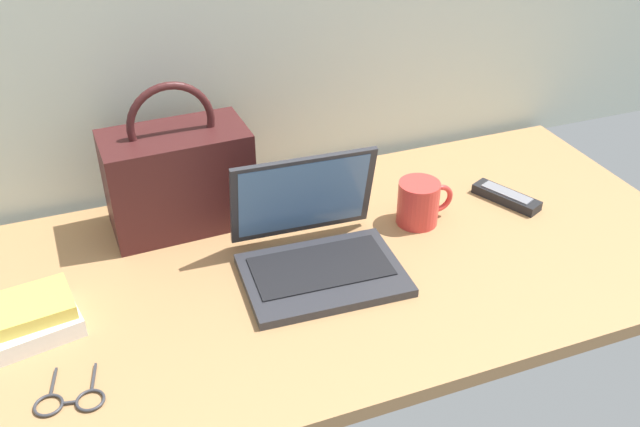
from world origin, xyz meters
The scene contains 7 objects.
desk centered at (0.00, 0.00, 0.01)m, with size 1.60×0.76×0.03m.
laptop centered at (-0.02, 0.00, 0.08)m, with size 0.32×0.29×0.21m.
coffee_mug centered at (0.24, 0.07, 0.08)m, with size 0.13×0.09×0.10m.
remote_control_near centered at (0.48, 0.07, 0.04)m, with size 0.11×0.16×0.02m.
eyeglasses centered at (-0.52, -0.20, 0.03)m, with size 0.12×0.12×0.01m.
handbag centered at (-0.24, 0.25, 0.15)m, with size 0.31×0.17×0.33m.
book_stack centered at (-0.57, 0.00, 0.06)m, with size 0.19×0.17×0.06m.
Camera 1 is at (-0.42, -1.06, 0.88)m, focal length 38.91 mm.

